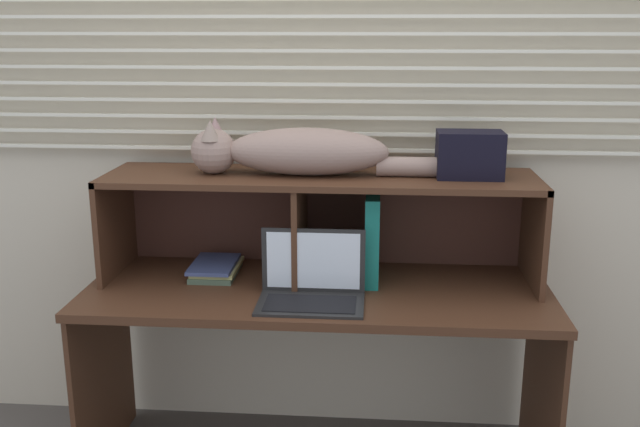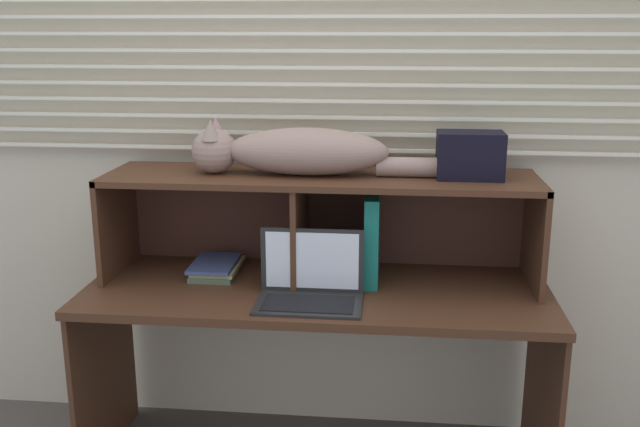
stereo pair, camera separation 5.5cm
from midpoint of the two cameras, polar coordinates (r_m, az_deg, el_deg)
back_panel_with_blinds at (r=2.72m, az=1.10°, el=7.60°), size 4.40×0.08×2.50m
desk at (r=2.56m, az=0.36°, el=-8.54°), size 1.63×0.62×0.71m
hutch_shelf_unit at (r=2.57m, az=0.52°, el=1.01°), size 1.53×0.39×0.38m
cat at (r=2.51m, az=-1.39°, el=4.98°), size 0.94×0.20×0.20m
laptop at (r=2.38m, az=-0.14°, el=-5.86°), size 0.35×0.22×0.23m
binder_upright at (r=2.56m, az=4.81°, el=-1.86°), size 0.05×0.26×0.32m
book_stack at (r=2.67m, az=-7.72°, el=-4.30°), size 0.17×0.25×0.05m
storage_box at (r=2.51m, az=12.53°, el=4.58°), size 0.23×0.14×0.16m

